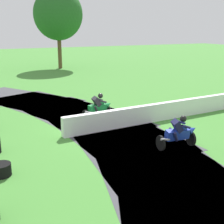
% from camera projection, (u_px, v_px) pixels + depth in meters
% --- Properties ---
extents(ground_plane, '(120.00, 120.00, 0.00)m').
position_uv_depth(ground_plane, '(110.00, 129.00, 14.60)').
color(ground_plane, '#428433').
extents(track_asphalt, '(9.09, 26.81, 0.01)m').
position_uv_depth(track_asphalt, '(91.00, 132.00, 14.13)').
color(track_asphalt, '#3D3D42').
rests_on(track_asphalt, ground).
extents(safety_barrier, '(15.38, 1.24, 0.90)m').
position_uv_depth(safety_barrier, '(195.00, 106.00, 17.03)').
color(safety_barrier, white).
rests_on(safety_barrier, ground).
extents(motorcycle_lead_blue, '(1.70, 0.81, 1.43)m').
position_uv_depth(motorcycle_lead_blue, '(179.00, 133.00, 12.13)').
color(motorcycle_lead_blue, black).
rests_on(motorcycle_lead_blue, ground).
extents(motorcycle_chase_green, '(1.68, 0.89, 1.42)m').
position_uv_depth(motorcycle_chase_green, '(99.00, 107.00, 15.99)').
color(motorcycle_chase_green, black).
rests_on(motorcycle_chase_green, ground).
extents(tire_stack_mid_a, '(0.66, 0.66, 0.40)m').
position_uv_depth(tire_stack_mid_a, '(1.00, 170.00, 9.98)').
color(tire_stack_mid_a, black).
rests_on(tire_stack_mid_a, ground).
extents(tree_far_left, '(5.47, 5.47, 8.91)m').
position_uv_depth(tree_far_left, '(58.00, 14.00, 34.61)').
color(tree_far_left, brown).
rests_on(tree_far_left, ground).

